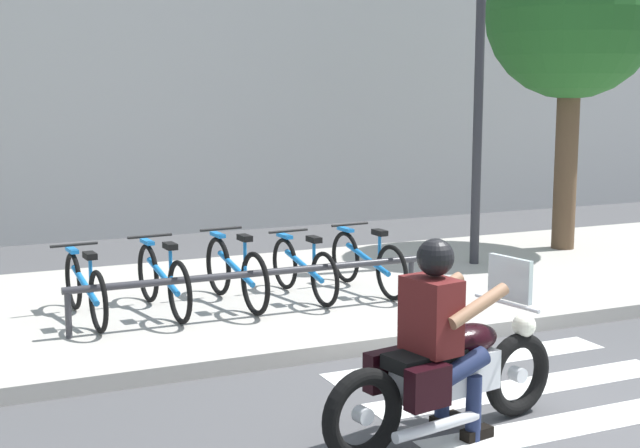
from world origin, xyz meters
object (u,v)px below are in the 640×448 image
at_px(motorcycle, 447,374).
at_px(street_lamp, 479,74).
at_px(bicycle_4, 367,262).
at_px(bicycle_2, 236,272).
at_px(tree_near_rack, 572,15).
at_px(bicycle_1, 163,280).
at_px(bicycle_3, 304,268).
at_px(rider, 440,325).
at_px(bike_rack, 254,277).
at_px(bicycle_0, 85,288).

xyz_separation_m(motorcycle, street_lamp, (3.28, 4.52, 2.15)).
height_order(motorcycle, bicycle_4, motorcycle).
xyz_separation_m(bicycle_2, tree_near_rack, (5.37, 1.25, 2.92)).
height_order(motorcycle, tree_near_rack, tree_near_rack).
relative_size(bicycle_4, street_lamp, 0.37).
height_order(bicycle_4, tree_near_rack, tree_near_rack).
distance_m(bicycle_1, tree_near_rack, 6.93).
xyz_separation_m(bicycle_2, street_lamp, (3.59, 0.85, 2.10)).
relative_size(bicycle_3, bicycle_4, 0.96).
relative_size(rider, bicycle_2, 0.87).
bearing_deg(bicycle_1, bicycle_3, 0.03).
height_order(bicycle_3, street_lamp, street_lamp).
relative_size(bike_rack, tree_near_rack, 0.80).
relative_size(rider, bicycle_1, 0.88).
relative_size(motorcycle, bicycle_4, 1.30).
relative_size(motorcycle, rider, 1.45).
relative_size(motorcycle, bike_rack, 0.56).
height_order(rider, bicycle_3, rider).
xyz_separation_m(motorcycle, bicycle_3, (0.48, 3.67, 0.02)).
relative_size(bicycle_1, street_lamp, 0.38).
xyz_separation_m(motorcycle, tree_near_rack, (5.06, 4.92, 2.97)).
xyz_separation_m(bicycle_0, bicycle_4, (3.14, -0.00, 0.00)).
distance_m(bicycle_3, street_lamp, 3.62).
bearing_deg(bicycle_4, bicycle_3, 179.98).
relative_size(street_lamp, tree_near_rack, 0.92).
bearing_deg(bicycle_2, bike_rack, -89.97).
distance_m(bicycle_2, bicycle_3, 0.78).
relative_size(bicycle_3, tree_near_rack, 0.33).
bearing_deg(rider, bicycle_2, 93.57).
bearing_deg(bicycle_3, bicycle_1, -179.97).
bearing_deg(bicycle_2, motorcycle, -85.23).
xyz_separation_m(bicycle_2, bike_rack, (0.00, -0.55, 0.06)).
bearing_deg(bicycle_4, bike_rack, -160.52).
height_order(rider, bicycle_2, rider).
bearing_deg(street_lamp, rider, -126.56).
height_order(bicycle_4, bike_rack, bicycle_4).
height_order(bicycle_1, bicycle_2, bicycle_2).
distance_m(bicycle_3, tree_near_rack, 5.59).
xyz_separation_m(motorcycle, rider, (-0.08, -0.01, 0.37)).
distance_m(bicycle_0, tree_near_rack, 7.64).
height_order(bicycle_1, bicycle_3, bicycle_1).
bearing_deg(bike_rack, street_lamp, 21.34).
bearing_deg(tree_near_rack, motorcycle, -135.84).
bearing_deg(bicycle_4, tree_near_rack, 18.16).
xyz_separation_m(rider, bicycle_3, (0.55, 3.68, -0.35)).
height_order(bicycle_1, bike_rack, bicycle_1).
bearing_deg(bicycle_3, motorcycle, -97.42).
bearing_deg(bicycle_4, street_lamp, 22.76).
bearing_deg(motorcycle, bike_rack, 95.61).
height_order(bicycle_0, bike_rack, bicycle_0).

